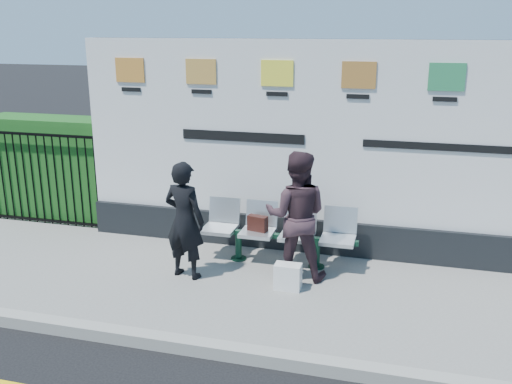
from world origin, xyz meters
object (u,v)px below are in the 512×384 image
Objects in this scene: woman_left at (185,220)px; woman_right at (296,216)px; billboard at (355,166)px; bench at (277,248)px.

woman_right is at bearing -153.89° from woman_left.
billboard is at bearing -128.24° from woman_right.
billboard is 3.79× the size of bench.
billboard is 1.56m from bench.
woman_right is at bearing -122.42° from billboard.
billboard is 5.16× the size of woman_left.
woman_right reaches higher than bench.
bench is 0.79m from woman_right.
woman_left is (-2.01, -1.33, -0.52)m from billboard.
woman_right is (0.33, -0.36, 0.62)m from bench.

